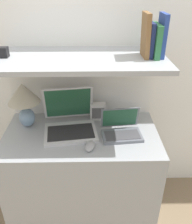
# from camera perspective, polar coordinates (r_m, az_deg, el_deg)

# --- Properties ---
(wall_back) EXTENTS (6.00, 0.05, 2.40)m
(wall_back) POSITION_cam_1_polar(r_m,az_deg,el_deg) (1.73, -3.68, 13.93)
(wall_back) COLOR white
(wall_back) RESTS_ON ground_plane
(desk) EXTENTS (1.05, 0.56, 0.75)m
(desk) POSITION_cam_1_polar(r_m,az_deg,el_deg) (1.85, -3.25, -14.78)
(desk) COLOR #999EA3
(desk) RESTS_ON ground_plane
(back_riser) EXTENTS (1.05, 0.04, 1.23)m
(back_riser) POSITION_cam_1_polar(r_m,az_deg,el_deg) (1.94, -3.18, -3.38)
(back_riser) COLOR white
(back_riser) RESTS_ON ground_plane
(shelf) EXTENTS (1.05, 0.51, 0.03)m
(shelf) POSITION_cam_1_polar(r_m,az_deg,el_deg) (1.46, -4.14, 12.57)
(shelf) COLOR #999EA3
(shelf) RESTS_ON back_riser
(table_lamp) EXTENTS (0.22, 0.22, 0.32)m
(table_lamp) POSITION_cam_1_polar(r_m,az_deg,el_deg) (1.66, -16.98, 3.22)
(table_lamp) COLOR #7593B2
(table_lamp) RESTS_ON desk
(laptop_large) EXTENTS (0.39, 0.38, 0.28)m
(laptop_large) POSITION_cam_1_polar(r_m,az_deg,el_deg) (1.63, -6.33, -2.38)
(laptop_large) COLOR silver
(laptop_large) RESTS_ON desk
(laptop_small) EXTENTS (0.28, 0.22, 0.17)m
(laptop_small) POSITION_cam_1_polar(r_m,az_deg,el_deg) (1.59, 6.09, -4.20)
(laptop_small) COLOR slate
(laptop_small) RESTS_ON desk
(computer_mouse) EXTENTS (0.08, 0.12, 0.04)m
(computer_mouse) POSITION_cam_1_polar(r_m,az_deg,el_deg) (1.47, -1.46, -8.15)
(computer_mouse) COLOR #99999E
(computer_mouse) RESTS_ON desk
(router_box) EXTENTS (0.11, 0.06, 0.12)m
(router_box) POSITION_cam_1_polar(r_m,az_deg,el_deg) (1.75, 0.47, 0.19)
(router_box) COLOR white
(router_box) RESTS_ON desk
(book_blue) EXTENTS (0.02, 0.14, 0.24)m
(book_blue) POSITION_cam_1_polar(r_m,az_deg,el_deg) (1.48, 15.57, 17.29)
(book_blue) COLOR #284293
(book_blue) RESTS_ON shelf
(book_green) EXTENTS (0.03, 0.18, 0.19)m
(book_green) POSITION_cam_1_polar(r_m,az_deg,el_deg) (1.47, 14.12, 16.32)
(book_green) COLOR #2D7042
(book_green) RESTS_ON shelf
(book_navy) EXTENTS (0.02, 0.13, 0.19)m
(book_navy) POSITION_cam_1_polar(r_m,az_deg,el_deg) (1.47, 12.91, 16.54)
(book_navy) COLOR navy
(book_navy) RESTS_ON shelf
(book_brown) EXTENTS (0.04, 0.15, 0.25)m
(book_brown) POSITION_cam_1_polar(r_m,az_deg,el_deg) (1.45, 11.86, 17.61)
(book_brown) COLOR brown
(book_brown) RESTS_ON shelf
(shelf_gadget) EXTENTS (0.07, 0.05, 0.06)m
(shelf_gadget) POSITION_cam_1_polar(r_m,az_deg,el_deg) (1.53, -21.61, 13.21)
(shelf_gadget) COLOR black
(shelf_gadget) RESTS_ON shelf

